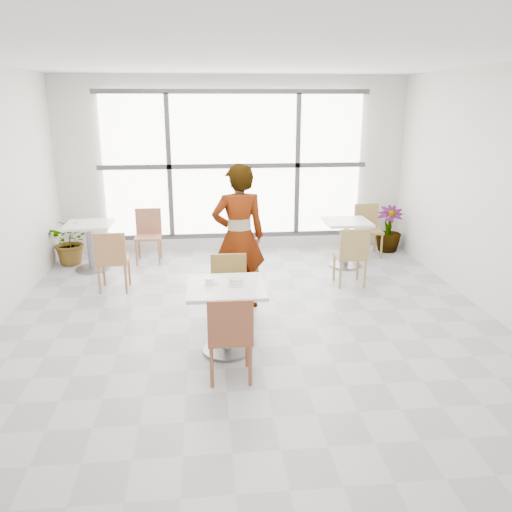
{
  "coord_description": "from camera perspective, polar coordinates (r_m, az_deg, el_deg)",
  "views": [
    {
      "loc": [
        -0.54,
        -5.56,
        2.59
      ],
      "look_at": [
        0.0,
        -0.3,
        1.0
      ],
      "focal_mm": 36.57,
      "sensor_mm": 36.0,
      "label": 1
    }
  ],
  "objects": [
    {
      "name": "bg_chair_right_near",
      "position": [
        7.53,
        10.44,
        0.34
      ],
      "size": [
        0.42,
        0.42,
        0.87
      ],
      "rotation": [
        0.0,
        0.0,
        3.14
      ],
      "color": "#9B8148",
      "rests_on": "ground"
    },
    {
      "name": "ceiling",
      "position": [
        5.61,
        -0.33,
        20.92
      ],
      "size": [
        7.0,
        7.0,
        0.0
      ],
      "primitive_type": "plane",
      "rotation": [
        3.14,
        0.0,
        0.0
      ],
      "color": "white",
      "rests_on": "ground"
    },
    {
      "name": "coffee_cup",
      "position": [
        5.43,
        -5.13,
        -2.8
      ],
      "size": [
        0.16,
        0.13,
        0.07
      ],
      "color": "white",
      "rests_on": "main_table"
    },
    {
      "name": "bg_table_left",
      "position": [
        8.56,
        -17.71,
        1.7
      ],
      "size": [
        0.7,
        0.7,
        0.75
      ],
      "color": "silver",
      "rests_on": "ground"
    },
    {
      "name": "oatmeal_bowl",
      "position": [
        5.4,
        -2.16,
        -2.72
      ],
      "size": [
        0.21,
        0.21,
        0.09
      ],
      "color": "white",
      "rests_on": "main_table"
    },
    {
      "name": "plant_right",
      "position": [
        9.5,
        14.3,
        2.89
      ],
      "size": [
        0.55,
        0.55,
        0.8
      ],
      "primitive_type": "imported",
      "rotation": [
        0.0,
        0.0,
        -0.26
      ],
      "color": "#3F723E",
      "rests_on": "ground"
    },
    {
      "name": "bg_chair_left_far",
      "position": [
        8.79,
        -11.68,
        2.63
      ],
      "size": [
        0.42,
        0.42,
        0.87
      ],
      "color": "#9F684C",
      "rests_on": "ground"
    },
    {
      "name": "person",
      "position": [
        6.57,
        -1.91,
        2.07
      ],
      "size": [
        0.72,
        0.52,
        1.86
      ],
      "primitive_type": "imported",
      "rotation": [
        0.0,
        0.0,
        3.26
      ],
      "color": "black",
      "rests_on": "ground"
    },
    {
      "name": "chair_far",
      "position": [
        6.08,
        -2.94,
        -3.4
      ],
      "size": [
        0.42,
        0.42,
        0.87
      ],
      "color": "olive",
      "rests_on": "ground"
    },
    {
      "name": "floor",
      "position": [
        6.16,
        -0.29,
        -8.13
      ],
      "size": [
        7.0,
        7.0,
        0.0
      ],
      "primitive_type": "plane",
      "color": "#9E9EA5",
      "rests_on": "ground"
    },
    {
      "name": "bg_chair_right_far",
      "position": [
        9.2,
        12.1,
        3.22
      ],
      "size": [
        0.42,
        0.42,
        0.87
      ],
      "color": "olive",
      "rests_on": "ground"
    },
    {
      "name": "wall_back",
      "position": [
        9.15,
        -2.45,
        9.88
      ],
      "size": [
        6.0,
        0.0,
        6.0
      ],
      "primitive_type": "plane",
      "rotation": [
        1.57,
        0.0,
        0.0
      ],
      "color": "silver",
      "rests_on": "ground"
    },
    {
      "name": "chair_near",
      "position": [
        4.92,
        -2.86,
        -8.42
      ],
      "size": [
        0.42,
        0.42,
        0.87
      ],
      "rotation": [
        0.0,
        0.0,
        3.14
      ],
      "color": "brown",
      "rests_on": "ground"
    },
    {
      "name": "main_table",
      "position": [
        5.48,
        -3.28,
        -5.47
      ],
      "size": [
        0.8,
        0.8,
        0.75
      ],
      "color": "silver",
      "rests_on": "ground"
    },
    {
      "name": "window",
      "position": [
        9.08,
        -2.42,
        9.83
      ],
      "size": [
        4.6,
        0.07,
        2.52
      ],
      "color": "white",
      "rests_on": "ground"
    },
    {
      "name": "wall_front",
      "position": [
        2.4,
        7.9,
        -10.55
      ],
      "size": [
        6.0,
        0.0,
        6.0
      ],
      "primitive_type": "plane",
      "rotation": [
        -1.57,
        0.0,
        0.0
      ],
      "color": "silver",
      "rests_on": "ground"
    },
    {
      "name": "bg_table_right",
      "position": [
        8.46,
        9.85,
        2.08
      ],
      "size": [
        0.7,
        0.7,
        0.75
      ],
      "color": "silver",
      "rests_on": "ground"
    },
    {
      "name": "bg_chair_left_near",
      "position": [
        7.47,
        -15.47,
        -0.14
      ],
      "size": [
        0.42,
        0.42,
        0.87
      ],
      "rotation": [
        0.0,
        0.0,
        3.14
      ],
      "color": "#A46F45",
      "rests_on": "ground"
    },
    {
      "name": "plant_left",
      "position": [
        8.99,
        -19.56,
        1.55
      ],
      "size": [
        0.83,
        0.77,
        0.77
      ],
      "primitive_type": "imported",
      "rotation": [
        0.0,
        0.0,
        -0.28
      ],
      "color": "#40733E",
      "rests_on": "ground"
    }
  ]
}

